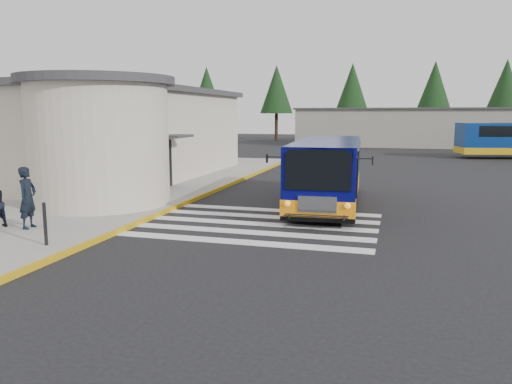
# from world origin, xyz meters

# --- Properties ---
(ground) EXTENTS (140.00, 140.00, 0.00)m
(ground) POSITION_xyz_m (0.00, 0.00, 0.00)
(ground) COLOR black
(ground) RESTS_ON ground
(sidewalk) EXTENTS (10.00, 34.00, 0.15)m
(sidewalk) POSITION_xyz_m (-9.00, 4.00, 0.07)
(sidewalk) COLOR gray
(sidewalk) RESTS_ON ground
(curb_strip) EXTENTS (0.12, 34.00, 0.16)m
(curb_strip) POSITION_xyz_m (-4.05, 4.00, 0.08)
(curb_strip) COLOR #C59512
(curb_strip) RESTS_ON ground
(station_building) EXTENTS (12.70, 18.70, 4.80)m
(station_building) POSITION_xyz_m (-10.84, 6.91, 2.57)
(station_building) COLOR beige
(station_building) RESTS_ON ground
(crosswalk) EXTENTS (8.00, 5.35, 0.01)m
(crosswalk) POSITION_xyz_m (-0.50, -0.80, 0.01)
(crosswalk) COLOR silver
(crosswalk) RESTS_ON ground
(depot_building) EXTENTS (26.40, 8.40, 4.20)m
(depot_building) POSITION_xyz_m (6.00, 42.00, 2.11)
(depot_building) COLOR gray
(depot_building) RESTS_ON ground
(tree_line) EXTENTS (58.40, 4.40, 10.00)m
(tree_line) POSITION_xyz_m (6.29, 50.00, 6.77)
(tree_line) COLOR black
(tree_line) RESTS_ON ground
(transit_bus) EXTENTS (3.35, 9.20, 2.56)m
(transit_bus) POSITION_xyz_m (1.36, 3.12, 1.22)
(transit_bus) COLOR #070856
(transit_bus) RESTS_ON ground
(pedestrian_a) EXTENTS (0.51, 0.72, 1.87)m
(pedestrian_a) POSITION_xyz_m (-6.69, -3.88, 1.08)
(pedestrian_a) COLOR black
(pedestrian_a) RESTS_ON sidewalk
(bollard) EXTENTS (0.09, 0.09, 1.14)m
(bollard) POSITION_xyz_m (-4.87, -5.42, 0.72)
(bollard) COLOR black
(bollard) RESTS_ON sidewalk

